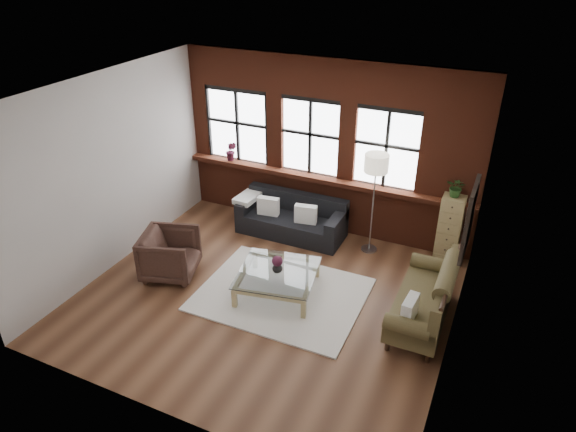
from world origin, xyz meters
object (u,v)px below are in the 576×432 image
at_px(drawer_chest, 450,229).
at_px(floor_lamp, 373,201).
at_px(dark_sofa, 291,217).
at_px(vintage_settee, 423,294).
at_px(coffee_table, 278,282).
at_px(vase, 277,267).
at_px(armchair, 170,254).

xyz_separation_m(drawer_chest, floor_lamp, (-1.28, -0.26, 0.38)).
relative_size(dark_sofa, vintage_settee, 1.09).
relative_size(coffee_table, vase, 7.07).
bearing_deg(drawer_chest, dark_sofa, -173.09).
height_order(armchair, coffee_table, armchair).
distance_m(armchair, vase, 1.83).
distance_m(armchair, coffee_table, 1.84).
distance_m(coffee_table, vase, 0.28).
distance_m(vintage_settee, coffee_table, 2.21).
distance_m(dark_sofa, floor_lamp, 1.63).
xyz_separation_m(armchair, floor_lamp, (2.75, 2.09, 0.60)).
xyz_separation_m(coffee_table, vase, (0.00, 0.00, 0.28)).
relative_size(vintage_settee, coffee_table, 1.53).
bearing_deg(coffee_table, floor_lamp, 62.31).
bearing_deg(vintage_settee, coffee_table, -173.68).
height_order(dark_sofa, armchair, armchair).
bearing_deg(drawer_chest, vase, -137.17).
bearing_deg(vase, floor_lamp, 62.31).
distance_m(dark_sofa, vase, 1.82).
bearing_deg(armchair, vase, -98.88).
bearing_deg(dark_sofa, coffee_table, -72.41).
bearing_deg(vintage_settee, armchair, -172.46).
xyz_separation_m(vintage_settee, drawer_chest, (0.05, 1.83, 0.12)).
bearing_deg(armchair, vintage_settee, -100.34).
distance_m(dark_sofa, coffee_table, 1.82).
bearing_deg(floor_lamp, drawer_chest, 11.51).
relative_size(armchair, coffee_table, 0.72).
bearing_deg(vase, dark_sofa, 107.59).
height_order(vase, floor_lamp, floor_lamp).
height_order(coffee_table, vase, vase).
bearing_deg(vintage_settee, dark_sofa, 151.39).
xyz_separation_m(dark_sofa, armchair, (-1.26, -2.02, 0.03)).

